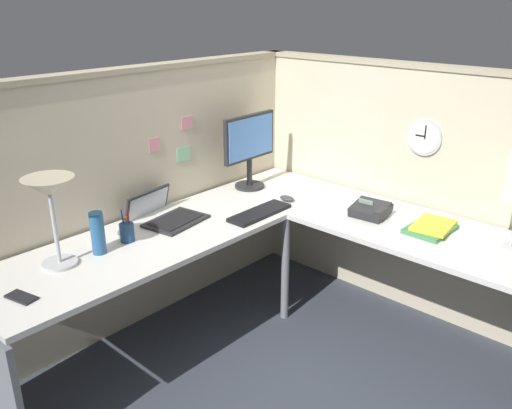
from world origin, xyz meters
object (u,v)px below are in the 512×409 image
at_px(monitor, 250,146).
at_px(office_phone, 371,211).
at_px(pen_cup, 127,232).
at_px(keyboard, 260,213).
at_px(desk_lamp_dome, 50,194).
at_px(laptop, 164,215).
at_px(book_stack, 432,227).
at_px(computer_mouse, 287,198).
at_px(cell_phone, 21,297).
at_px(thermos_flask, 98,233).
at_px(wall_clock, 425,137).

xyz_separation_m(monitor, office_phone, (0.10, -0.88, -0.26)).
bearing_deg(pen_cup, keyboard, -19.90).
bearing_deg(keyboard, desk_lamp_dome, 165.12).
bearing_deg(laptop, book_stack, -54.30).
distance_m(monitor, office_phone, 0.93).
height_order(desk_lamp_dome, pen_cup, desk_lamp_dome).
relative_size(computer_mouse, office_phone, 0.47).
bearing_deg(cell_phone, laptop, 1.28).
distance_m(pen_cup, thermos_flask, 0.19).
bearing_deg(thermos_flask, book_stack, -38.89).
bearing_deg(computer_mouse, cell_phone, 176.70).
height_order(thermos_flask, office_phone, thermos_flask).
bearing_deg(office_phone, pen_cup, 146.45).
xyz_separation_m(pen_cup, book_stack, (1.21, -1.14, -0.03)).
bearing_deg(office_phone, monitor, 96.65).
relative_size(pen_cup, book_stack, 0.61).
xyz_separation_m(monitor, book_stack, (0.14, -1.24, -0.27)).
relative_size(laptop, office_phone, 1.93).
relative_size(computer_mouse, thermos_flask, 0.47).
relative_size(pen_cup, cell_phone, 1.25).
bearing_deg(wall_clock, cell_phone, 161.34).
relative_size(keyboard, pen_cup, 2.39).
height_order(pen_cup, office_phone, pen_cup).
bearing_deg(desk_lamp_dome, monitor, 3.60).
bearing_deg(book_stack, thermos_flask, 141.11).
bearing_deg(pen_cup, office_phone, -33.55).
height_order(computer_mouse, book_stack, book_stack).
xyz_separation_m(keyboard, thermos_flask, (-0.93, 0.26, 0.10)).
bearing_deg(keyboard, cell_phone, 174.37).
xyz_separation_m(monitor, keyboard, (-0.32, -0.38, -0.28)).
xyz_separation_m(computer_mouse, wall_clock, (0.50, -0.64, 0.41)).
bearing_deg(desk_lamp_dome, computer_mouse, -10.46).
relative_size(keyboard, computer_mouse, 4.13).
bearing_deg(book_stack, laptop, 125.70).
relative_size(computer_mouse, book_stack, 0.35).
bearing_deg(book_stack, pen_cup, 136.85).
xyz_separation_m(office_phone, book_stack, (0.04, -0.36, -0.02)).
bearing_deg(book_stack, monitor, 96.60).
bearing_deg(laptop, thermos_flask, -166.97).
bearing_deg(monitor, pen_cup, -174.30).
relative_size(pen_cup, thermos_flask, 0.82).
distance_m(computer_mouse, pen_cup, 1.07).
height_order(keyboard, book_stack, book_stack).
height_order(computer_mouse, wall_clock, wall_clock).
relative_size(laptop, desk_lamp_dome, 0.96).
bearing_deg(monitor, wall_clock, -64.80).
bearing_deg(cell_phone, desk_lamp_dome, 18.17).
bearing_deg(wall_clock, keyboard, 141.94).
distance_m(laptop, thermos_flask, 0.52).
xyz_separation_m(cell_phone, thermos_flask, (0.47, 0.13, 0.10)).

